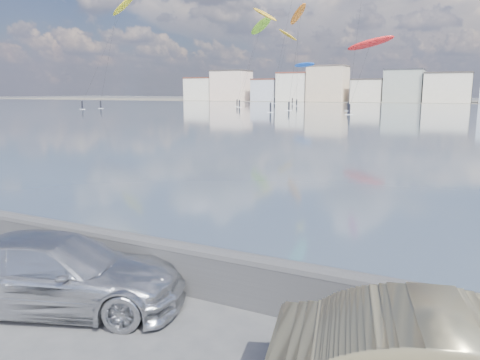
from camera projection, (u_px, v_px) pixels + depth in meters
name	position (u px, v px, depth m)	size (l,w,h in m)	color
ground	(72.00, 350.00, 7.52)	(700.00, 700.00, 0.00)	#333335
bay_water	(448.00, 114.00, 87.56)	(500.00, 177.00, 0.00)	#354555
far_shore_strip	(466.00, 102.00, 182.48)	(500.00, 60.00, 0.00)	#4C473D
seawall	(169.00, 262.00, 9.77)	(400.00, 0.36, 1.08)	#28282B
far_buildings	(470.00, 86.00, 168.52)	(240.79, 13.26, 14.60)	beige
car_silver	(58.00, 273.00, 8.89)	(1.98, 4.86, 1.41)	#B5B7BD
kitesurfer_0	(261.00, 27.00, 139.43)	(10.08, 19.05, 26.42)	#8CD826
kitesurfer_1	(287.00, 36.00, 167.45)	(7.32, 12.53, 26.61)	#BF8C19
kitesurfer_5	(304.00, 65.00, 165.44)	(9.50, 15.01, 14.66)	blue
kitesurfer_6	(298.00, 15.00, 136.41)	(8.88, 12.67, 29.34)	orange
kitesurfer_12	(123.00, 6.00, 115.83)	(10.26, 16.87, 27.84)	yellow
kitesurfer_14	(370.00, 44.00, 91.11)	(9.15, 14.10, 15.44)	red
kitesurfer_16	(264.00, 15.00, 125.60)	(9.16, 12.69, 27.11)	#BF8C19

